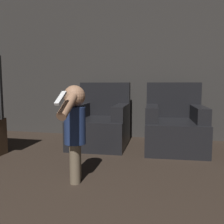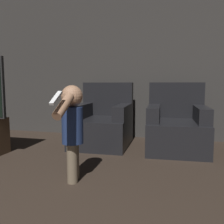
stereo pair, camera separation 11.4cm
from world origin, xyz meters
TOP-DOWN VIEW (x-y plane):
  - wall_back at (0.00, 4.50)m, footprint 8.40×0.05m
  - armchair_left at (-0.35, 3.83)m, footprint 0.82×0.95m
  - armchair_right at (0.70, 3.83)m, footprint 0.84×0.97m
  - person_toddler at (-0.21, 2.43)m, footprint 0.20×0.60m

SIDE VIEW (x-z plane):
  - armchair_left at x=-0.35m, z-range -0.15..0.77m
  - armchair_right at x=0.70m, z-range -0.15..0.77m
  - person_toddler at x=-0.21m, z-range 0.08..0.97m
  - wall_back at x=0.00m, z-range 0.00..2.60m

